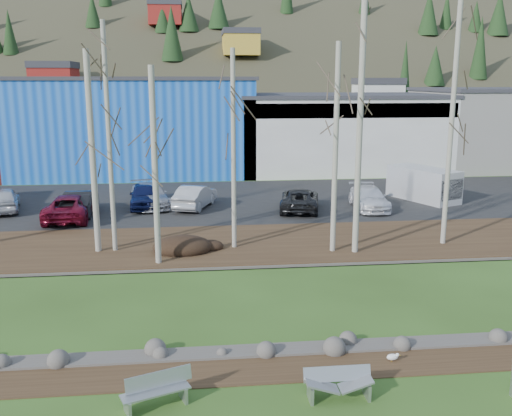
{
  "coord_description": "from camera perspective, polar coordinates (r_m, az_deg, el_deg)",
  "views": [
    {
      "loc": [
        -0.98,
        -12.65,
        8.07
      ],
      "look_at": [
        1.68,
        11.87,
        2.5
      ],
      "focal_mm": 40.0,
      "sensor_mm": 36.0,
      "label": 1
    }
  ],
  "objects": [
    {
      "name": "far_bank_rocks",
      "position": [
        25.29,
        -3.67,
        -5.91
      ],
      "size": [
        80.0,
        0.8,
        0.46
      ],
      "primitive_type": null,
      "color": "#47423D",
      "rests_on": "ground"
    },
    {
      "name": "parking_lot",
      "position": [
        38.5,
        -4.6,
        0.69
      ],
      "size": [
        80.0,
        14.0,
        0.14
      ],
      "primitive_type": "cube",
      "color": "black",
      "rests_on": "ground"
    },
    {
      "name": "bench_damaged",
      "position": [
        15.55,
        8.23,
        -16.97
      ],
      "size": [
        1.79,
        0.59,
        0.79
      ],
      "rotation": [
        0.0,
        0.0,
        0.0
      ],
      "color": "#ABAEB0",
      "rests_on": "ground"
    },
    {
      "name": "building_white",
      "position": [
        53.44,
        7.96,
        7.6
      ],
      "size": [
        18.36,
        12.24,
        6.8
      ],
      "color": "beige",
      "rests_on": "ground"
    },
    {
      "name": "birch_2",
      "position": [
        27.14,
        -16.04,
        5.26
      ],
      "size": [
        0.28,
        0.28,
        9.25
      ],
      "color": "#A7A397",
      "rests_on": "far_bank"
    },
    {
      "name": "birch_4",
      "position": [
        24.76,
        -10.07,
        4.02
      ],
      "size": [
        0.26,
        0.26,
        8.51
      ],
      "color": "#A7A397",
      "rests_on": "far_bank"
    },
    {
      "name": "car_0",
      "position": [
        38.28,
        -23.93,
        0.8
      ],
      "size": [
        2.81,
        4.68,
        1.49
      ],
      "primitive_type": "imported",
      "rotation": [
        0.0,
        0.0,
        3.4
      ],
      "color": "silver",
      "rests_on": "parking_lot"
    },
    {
      "name": "building_blue",
      "position": [
        52.04,
        -11.83,
        8.15
      ],
      "size": [
        20.4,
        12.24,
        8.3
      ],
      "color": "#0F4CBA",
      "rests_on": "ground"
    },
    {
      "name": "bench_intact",
      "position": [
        15.25,
        -9.91,
        -17.53
      ],
      "size": [
        1.8,
        1.1,
        0.87
      ],
      "rotation": [
        0.0,
        0.0,
        0.37
      ],
      "color": "#ABAEB0",
      "rests_on": "ground"
    },
    {
      "name": "far_bank",
      "position": [
        28.32,
        -3.96,
        -3.7
      ],
      "size": [
        80.0,
        7.0,
        0.15
      ],
      "primitive_type": "cube",
      "color": "#382616",
      "rests_on": "ground"
    },
    {
      "name": "birch_7",
      "position": [
        26.36,
        7.95,
        5.77
      ],
      "size": [
        0.25,
        0.25,
        9.57
      ],
      "color": "#A7A397",
      "rests_on": "far_bank"
    },
    {
      "name": "car_2",
      "position": [
        34.68,
        -18.05,
        0.11
      ],
      "size": [
        2.47,
        5.3,
        1.47
      ],
      "primitive_type": "imported",
      "rotation": [
        0.0,
        0.0,
        3.15
      ],
      "color": "maroon",
      "rests_on": "parking_lot"
    },
    {
      "name": "river",
      "position": [
        21.45,
        -3.16,
        -9.39
      ],
      "size": [
        80.0,
        8.0,
        0.9
      ],
      "primitive_type": null,
      "color": "black",
      "rests_on": "ground"
    },
    {
      "name": "car_7",
      "position": [
        36.4,
        11.23,
        0.99
      ],
      "size": [
        2.18,
        4.79,
        1.36
      ],
      "primitive_type": "imported",
      "rotation": [
        0.0,
        0.0,
        -0.06
      ],
      "color": "white",
      "rests_on": "parking_lot"
    },
    {
      "name": "car_1",
      "position": [
        35.65,
        -17.17,
        0.53
      ],
      "size": [
        1.69,
        4.58,
        1.5
      ],
      "primitive_type": "imported",
      "rotation": [
        0.0,
        0.0,
        3.16
      ],
      "color": "black",
      "rests_on": "parking_lot"
    },
    {
      "name": "birch_3",
      "position": [
        26.98,
        -14.48,
        6.63
      ],
      "size": [
        0.22,
        0.22,
        10.48
      ],
      "color": "#A7A397",
      "rests_on": "far_bank"
    },
    {
      "name": "birch_6",
      "position": [
        26.25,
        10.32,
        7.77
      ],
      "size": [
        0.28,
        0.28,
        11.49
      ],
      "color": "#A7A397",
      "rests_on": "far_bank"
    },
    {
      "name": "ground",
      "position": [
        15.04,
        -1.57,
        -19.73
      ],
      "size": [
        200.0,
        200.0,
        0.0
      ],
      "primitive_type": "plane",
      "color": "#2E4919",
      "rests_on": "ground"
    },
    {
      "name": "dirt_strip",
      "position": [
        16.83,
        -2.18,
        -15.87
      ],
      "size": [
        80.0,
        1.8,
        0.03
      ],
      "primitive_type": "cube",
      "color": "#382616",
      "rests_on": "ground"
    },
    {
      "name": "car_6",
      "position": [
        35.41,
        4.38,
        0.88
      ],
      "size": [
        3.22,
        5.26,
        1.36
      ],
      "primitive_type": "imported",
      "rotation": [
        0.0,
        0.0,
        2.93
      ],
      "color": "black",
      "rests_on": "parking_lot"
    },
    {
      "name": "car_5",
      "position": [
        36.11,
        -6.11,
        1.16
      ],
      "size": [
        2.92,
        4.71,
        1.46
      ],
      "primitive_type": "imported",
      "rotation": [
        0.0,
        0.0,
        2.81
      ],
      "color": "silver",
      "rests_on": "parking_lot"
    },
    {
      "name": "dirt_mound",
      "position": [
        27.12,
        -7.37,
        -3.76
      ],
      "size": [
        2.8,
        1.98,
        0.55
      ],
      "primitive_type": "ellipsoid",
      "color": "black",
      "rests_on": "far_bank"
    },
    {
      "name": "van_white",
      "position": [
        39.8,
        16.6,
        2.28
      ],
      "size": [
        3.88,
        5.33,
        2.15
      ],
      "rotation": [
        0.0,
        0.0,
        0.42
      ],
      "color": "silver",
      "rests_on": "parking_lot"
    },
    {
      "name": "birch_8",
      "position": [
        28.8,
        19.0,
        8.42
      ],
      "size": [
        0.24,
        0.24,
        12.2
      ],
      "color": "#A7A397",
      "rests_on": "far_bank"
    },
    {
      "name": "seagull",
      "position": [
        17.65,
        13.51,
        -14.27
      ],
      "size": [
        0.4,
        0.19,
        0.29
      ],
      "rotation": [
        0.0,
        0.0,
        -0.31
      ],
      "color": "gold",
      "rests_on": "ground"
    },
    {
      "name": "building_grey",
      "position": [
        59.39,
        23.24,
        7.44
      ],
      "size": [
        14.28,
        12.24,
        7.3
      ],
      "color": "gray",
      "rests_on": "ground"
    },
    {
      "name": "birch_5",
      "position": [
        26.75,
        -2.26,
        5.71
      ],
      "size": [
        0.22,
        0.22,
        9.32
      ],
      "color": "#A7A397",
      "rests_on": "far_bank"
    },
    {
      "name": "near_bank_rocks",
      "position": [
        17.72,
        -2.41,
        -14.37
      ],
      "size": [
        80.0,
        0.8,
        0.5
      ],
      "primitive_type": null,
      "color": "#47423D",
      "rests_on": "ground"
    },
    {
      "name": "car_3",
      "position": [
        36.99,
        -10.58,
        1.26
      ],
      "size": [
        3.16,
        5.26,
        1.43
      ],
      "primitive_type": "imported",
      "rotation": [
        0.0,
        0.0,
        0.25
      ],
      "color": "#AAABB2",
      "rests_on": "parking_lot"
    },
    {
      "name": "hillside",
      "position": [
        97.11,
        -5.88,
        18.23
      ],
      "size": [
        160.0,
        72.0,
        35.0
      ],
      "primitive_type": null,
      "color": "#353221",
      "rests_on": "ground"
    },
    {
      "name": "car_4",
      "position": [
        36.79,
        -11.06,
        1.25
      ],
      "size": [
        2.11,
        4.59,
        1.53
      ],
      "primitive_type": "imported",
      "rotation": [
        0.0,
        0.0,
        0.07
      ],
      "color": "#111844",
      "rests_on": "parking_lot"
    }
  ]
}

